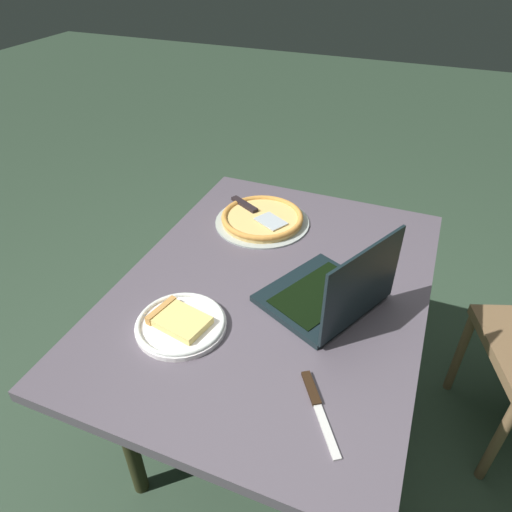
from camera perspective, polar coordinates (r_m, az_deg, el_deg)
The scene contains 6 objects.
ground_plane at distance 1.93m, azimuth 1.62°, elevation -21.37°, with size 12.00×12.00×0.00m, color #2E4331.
dining_table at distance 1.40m, azimuth 2.09°, elevation -6.38°, with size 1.15×0.85×0.77m.
laptop at distance 1.26m, azimuth 9.33°, elevation -4.51°, with size 0.38×0.36×0.24m.
pizza_plate at distance 1.22m, azimuth -9.30°, elevation -8.17°, with size 0.24×0.24×0.04m.
pizza_tray at distance 1.60m, azimuth 0.76°, elevation 4.65°, with size 0.33×0.33×0.04m.
table_knife at distance 1.07m, azimuth 7.50°, elevation -17.58°, with size 0.19×0.14×0.01m.
Camera 1 is at (0.97, 0.34, 1.63)m, focal length 32.46 mm.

